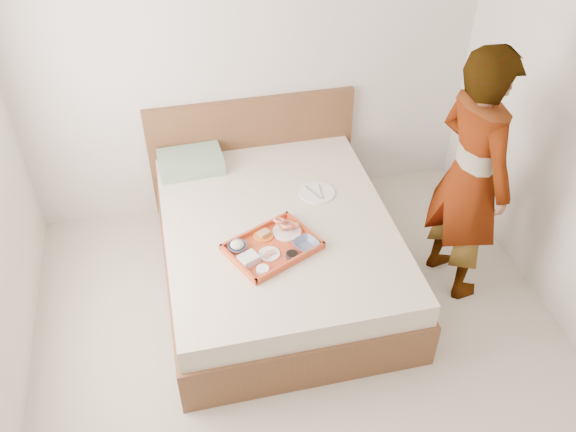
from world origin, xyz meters
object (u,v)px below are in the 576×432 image
(dinner_plate, at_px, (317,193))
(person, at_px, (471,177))
(tray, at_px, (272,246))
(bed, at_px, (278,250))

(dinner_plate, height_order, person, person)
(tray, height_order, person, person)
(tray, distance_m, person, 1.36)
(tray, bearing_deg, dinner_plate, 24.45)
(bed, bearing_deg, tray, -109.12)
(tray, relative_size, person, 0.31)
(tray, xyz_separation_m, person, (1.31, -0.02, 0.36))
(tray, height_order, dinner_plate, tray)
(dinner_plate, relative_size, person, 0.14)
(bed, xyz_separation_m, person, (1.22, -0.29, 0.65))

